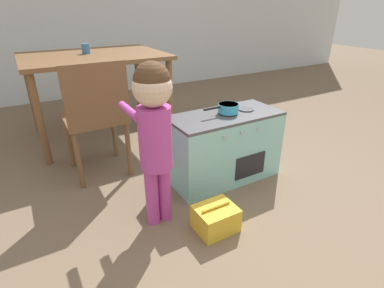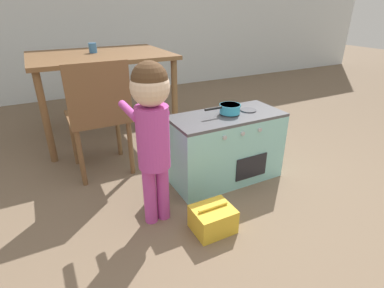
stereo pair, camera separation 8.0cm
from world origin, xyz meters
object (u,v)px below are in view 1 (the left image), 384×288
(toy_basket, at_px, (216,218))
(cup_on_table, at_px, (86,49))
(toy_pot, at_px, (228,108))
(play_kitchen, at_px, (224,147))
(dining_table, at_px, (94,64))
(dining_chair_near, at_px, (96,116))
(child_figure, at_px, (154,121))

(toy_basket, xyz_separation_m, cup_on_table, (-0.23, 1.80, 0.75))
(cup_on_table, bearing_deg, toy_pot, -65.28)
(toy_basket, bearing_deg, toy_pot, 49.30)
(toy_basket, distance_m, cup_on_table, 1.96)
(play_kitchen, bearing_deg, dining_table, 113.50)
(dining_table, distance_m, dining_chair_near, 0.85)
(play_kitchen, relative_size, toy_basket, 3.47)
(play_kitchen, relative_size, dining_table, 0.65)
(dining_table, bearing_deg, play_kitchen, -66.50)
(play_kitchen, distance_m, dining_chair_near, 0.94)
(toy_pot, relative_size, dining_chair_near, 0.31)
(child_figure, bearing_deg, cup_on_table, 89.28)
(toy_basket, bearing_deg, cup_on_table, 97.18)
(toy_pot, bearing_deg, dining_table, 114.10)
(dining_chair_near, bearing_deg, child_figure, -78.06)
(dining_table, distance_m, cup_on_table, 0.15)
(toy_basket, relative_size, dining_chair_near, 0.27)
(child_figure, height_order, cup_on_table, child_figure)
(toy_basket, bearing_deg, dining_chair_near, 112.67)
(child_figure, height_order, toy_basket, child_figure)
(toy_basket, relative_size, dining_table, 0.19)
(play_kitchen, xyz_separation_m, toy_pot, (0.02, 0.00, 0.29))
(dining_chair_near, bearing_deg, play_kitchen, -32.42)
(child_figure, xyz_separation_m, dining_chair_near, (-0.15, 0.70, -0.16))
(toy_basket, distance_m, dining_chair_near, 1.10)
(child_figure, distance_m, dining_chair_near, 0.73)
(child_figure, distance_m, toy_basket, 0.66)
(play_kitchen, xyz_separation_m, child_figure, (-0.62, -0.21, 0.39))
(play_kitchen, height_order, toy_pot, toy_pot)
(child_figure, bearing_deg, dining_chair_near, 101.94)
(toy_basket, relative_size, cup_on_table, 2.63)
(toy_pot, relative_size, child_figure, 0.28)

